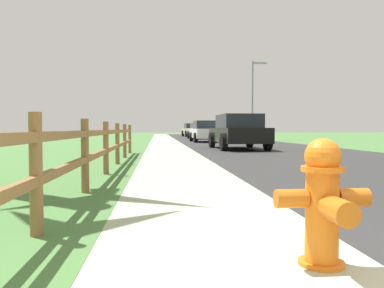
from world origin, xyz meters
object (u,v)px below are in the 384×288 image
parked_car_white (206,131)px  street_lamp (254,93)px  parked_car_beige (192,130)px  parked_car_silver (201,131)px  fire_hydrant (324,201)px  parked_suv_black (238,131)px

parked_car_white → street_lamp: street_lamp is taller
parked_car_beige → parked_car_silver: bearing=-90.7°
fire_hydrant → parked_car_white: bearing=84.5°
parked_car_white → street_lamp: bearing=42.2°
parked_car_white → parked_car_silver: size_ratio=0.93×
street_lamp → parked_suv_black: bearing=-107.3°
parked_suv_black → street_lamp: 14.12m
fire_hydrant → street_lamp: 28.42m
fire_hydrant → parked_car_white: 23.60m
parked_car_beige → street_lamp: street_lamp is taller
fire_hydrant → parked_car_white: parked_car_white is taller
fire_hydrant → street_lamp: street_lamp is taller
street_lamp → fire_hydrant: bearing=-103.5°
parked_suv_black → parked_car_beige: (0.39, 26.77, -0.04)m
parked_suv_black → street_lamp: (4.11, 13.18, 2.96)m
parked_car_white → parked_car_silver: (0.51, 7.90, -0.02)m
fire_hydrant → parked_car_white: size_ratio=0.20×
parked_car_white → parked_car_beige: parked_car_beige is taller
parked_suv_black → parked_car_white: (-0.24, 9.23, -0.05)m
parked_car_white → street_lamp: 6.60m
fire_hydrant → parked_car_white: (2.25, 23.49, 0.30)m
parked_car_beige → street_lamp: size_ratio=0.73×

